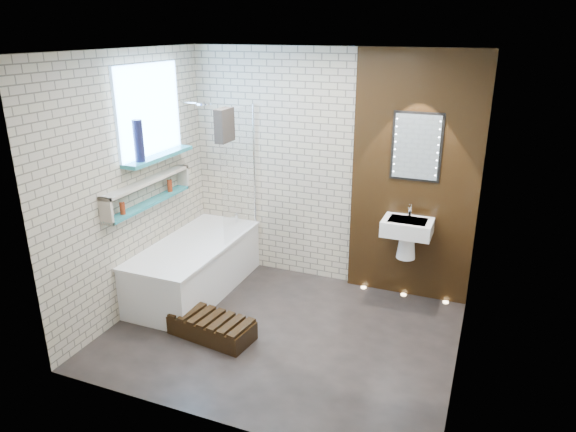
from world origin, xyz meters
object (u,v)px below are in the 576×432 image
at_px(bathtub, 195,266).
at_px(bath_screen, 239,173).
at_px(led_mirror, 416,147).
at_px(walnut_step, 212,328).
at_px(washbasin, 407,232).

bearing_deg(bathtub, bath_screen, 51.10).
xyz_separation_m(led_mirror, walnut_step, (-1.55, -1.53, -1.56)).
relative_size(bathtub, walnut_step, 2.15).
xyz_separation_m(bath_screen, led_mirror, (1.82, 0.34, 0.37)).
height_order(bathtub, walnut_step, bathtub).
xyz_separation_m(bathtub, led_mirror, (2.17, 0.78, 1.36)).
distance_m(washbasin, led_mirror, 0.88).
bearing_deg(led_mirror, walnut_step, -135.33).
distance_m(bathtub, washbasin, 2.32).
xyz_separation_m(bathtub, washbasin, (2.17, 0.62, 0.50)).
height_order(washbasin, led_mirror, led_mirror).
bearing_deg(walnut_step, led_mirror, 44.67).
relative_size(bath_screen, led_mirror, 2.00).
height_order(bath_screen, washbasin, bath_screen).
bearing_deg(bathtub, walnut_step, -50.20).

